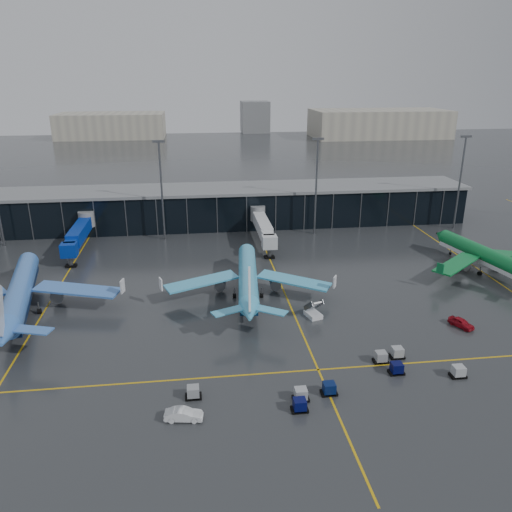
{
  "coord_description": "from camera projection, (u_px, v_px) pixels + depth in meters",
  "views": [
    {
      "loc": [
        -6.95,
        -76.13,
        40.72
      ],
      "look_at": [
        5.0,
        18.0,
        6.0
      ],
      "focal_mm": 35.0,
      "sensor_mm": 36.0,
      "label": 1
    }
  ],
  "objects": [
    {
      "name": "ground",
      "position": [
        240.0,
        326.0,
        85.73
      ],
      "size": [
        600.0,
        600.0,
        0.0
      ],
      "primitive_type": "plane",
      "color": "#282B2D",
      "rests_on": "ground"
    },
    {
      "name": "terminal_pier",
      "position": [
        219.0,
        206.0,
        141.63
      ],
      "size": [
        142.0,
        17.0,
        10.7
      ],
      "color": "black",
      "rests_on": "ground"
    },
    {
      "name": "jet_bridges",
      "position": [
        78.0,
        234.0,
        120.08
      ],
      "size": [
        94.0,
        27.5,
        7.2
      ],
      "color": "#595B60",
      "rests_on": "ground"
    },
    {
      "name": "flood_masts",
      "position": [
        240.0,
        185.0,
        128.16
      ],
      "size": [
        203.0,
        0.5,
        25.5
      ],
      "color": "#595B60",
      "rests_on": "ground"
    },
    {
      "name": "distant_hangars",
      "position": [
        275.0,
        124.0,
        340.23
      ],
      "size": [
        260.0,
        71.0,
        22.0
      ],
      "color": "#B2AD99",
      "rests_on": "ground"
    },
    {
      "name": "taxi_lines",
      "position": [
        286.0,
        297.0,
        96.8
      ],
      "size": [
        220.0,
        120.0,
        0.02
      ],
      "color": "gold",
      "rests_on": "ground"
    },
    {
      "name": "airliner_arkefly",
      "position": [
        18.0,
        278.0,
        88.85
      ],
      "size": [
        43.99,
        48.09,
        12.92
      ],
      "primitive_type": null,
      "rotation": [
        0.0,
        0.0,
        0.18
      ],
      "color": "#3D73CA",
      "rests_on": "ground"
    },
    {
      "name": "airliner_klm_near",
      "position": [
        248.0,
        266.0,
        96.22
      ],
      "size": [
        37.14,
        41.36,
        11.78
      ],
      "primitive_type": null,
      "rotation": [
        0.0,
        0.0,
        -0.09
      ],
      "color": "#43AFDE",
      "rests_on": "ground"
    },
    {
      "name": "airliner_aer_lingus",
      "position": [
        487.0,
        246.0,
        107.66
      ],
      "size": [
        39.23,
        42.78,
        11.41
      ],
      "primitive_type": null,
      "rotation": [
        0.0,
        0.0,
        0.2
      ],
      "color": "#0D7433",
      "rests_on": "ground"
    },
    {
      "name": "baggage_carts",
      "position": [
        348.0,
        378.0,
        69.58
      ],
      "size": [
        39.75,
        12.2,
        1.7
      ],
      "color": "black",
      "rests_on": "ground"
    },
    {
      "name": "mobile_airstair",
      "position": [
        313.0,
        313.0,
        88.61
      ],
      "size": [
        3.03,
        3.7,
        3.45
      ],
      "rotation": [
        0.0,
        0.0,
        0.29
      ],
      "color": "silver",
      "rests_on": "ground"
    },
    {
      "name": "service_van_red",
      "position": [
        461.0,
        323.0,
        85.06
      ],
      "size": [
        3.58,
        4.88,
        1.55
      ],
      "primitive_type": "imported",
      "rotation": [
        0.0,
        0.0,
        0.44
      ],
      "color": "maroon",
      "rests_on": "ground"
    },
    {
      "name": "service_van_white",
      "position": [
        184.0,
        415.0,
        62.12
      ],
      "size": [
        4.95,
        2.25,
        1.58
      ],
      "primitive_type": "imported",
      "rotation": [
        0.0,
        0.0,
        1.45
      ],
      "color": "silver",
      "rests_on": "ground"
    }
  ]
}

